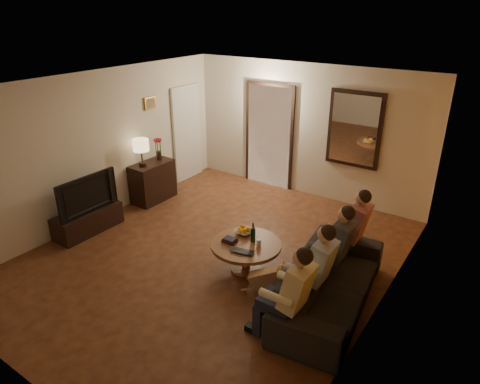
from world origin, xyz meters
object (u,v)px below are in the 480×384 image
Objects in this scene: tv at (84,193)px; person_d at (351,234)px; person_a at (291,300)px; laptop at (241,253)px; table_lamp at (141,153)px; person_b at (315,274)px; coffee_table at (246,257)px; wine_bottle at (253,232)px; dog at (267,279)px; tv_stand at (88,221)px; bowl at (244,232)px; dresser at (153,182)px; person_c at (334,252)px; sofa at (331,283)px.

person_d is at bearing -71.09° from tv.
laptop is at bearing 149.57° from person_a.
table_lamp reaches higher than person_d.
person_b reaches higher than coffee_table.
dog is at bearing -41.34° from wine_bottle.
tv_stand is at bearing 0.00° from tv.
person_a is (4.11, -0.39, -0.11)m from tv.
coffee_table is at bearing -50.71° from bowl.
laptop is (2.98, -1.08, -0.58)m from table_lamp.
person_d reaches higher than tv.
dog is at bearing -21.73° from dresser.
bowl is at bearing -12.03° from table_lamp.
person_c is at bearing 90.00° from person_b.
table_lamp reaches higher than dresser.
person_b reaches higher than dog.
tv is at bearing -161.09° from person_d.
dresser is 4.11m from person_d.
dresser is 0.78× the size of tv.
coffee_table is 3.27× the size of wine_bottle.
wine_bottle is at bearing -147.00° from person_d.
dresser reaches higher than wine_bottle.
coffee_table is 0.40m from wine_bottle.
tv_stand is 0.52m from tv.
tv_stand is at bearing -167.59° from wine_bottle.
tv is at bearing -168.88° from person_c.
person_d is at bearing 90.00° from person_a.
tv is 3.01m from laptop.
coffee_table is at bearing 10.72° from tv_stand.
dog is (3.46, 0.18, -0.43)m from tv.
person_a is 3.65× the size of laptop.
dresser is at bearing 154.54° from person_a.
person_b is (4.11, -1.36, 0.21)m from dresser.
laptop is at bearing -84.91° from tv.
sofa is at bearing -9.78° from bowl.
person_c is at bearing 11.12° from tv_stand.
dog is (3.46, -1.16, -0.76)m from table_lamp.
person_a is at bearing -5.47° from tv_stand.
person_a reaches higher than tv_stand.
sofa is 0.82m from dog.
dresser is 0.69m from table_lamp.
person_c is (-0.10, 0.30, 0.27)m from sofa.
bowl is at bearing 129.29° from coffee_table.
dog is at bearing -21.93° from laptop.
person_d is at bearing 18.91° from tv_stand.
laptop is (-0.48, 0.08, 0.18)m from dog.
tv is at bearing -164.19° from bowl.
person_c is (0.00, 0.60, 0.00)m from person_b.
tv_stand is at bearing -169.28° from coffee_table.
dresser is at bearing 160.59° from coffee_table.
person_c is 2.14× the size of dog.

